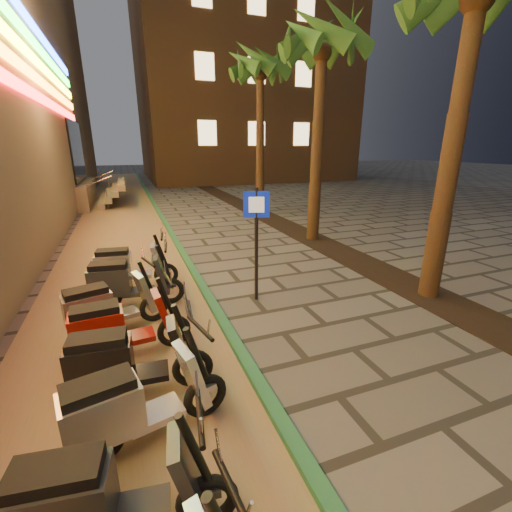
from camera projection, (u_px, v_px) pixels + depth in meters
name	position (u px, v px, depth m)	size (l,w,h in m)	color
ground	(339.00, 396.00, 4.42)	(120.00, 120.00, 0.00)	#474442
parking_strip	(121.00, 234.00, 12.44)	(3.40, 60.00, 0.01)	#8C7251
green_curb	(169.00, 229.00, 13.00)	(0.18, 60.00, 0.10)	#276840
planting_strip	(346.00, 255.00, 10.08)	(1.20, 40.00, 0.02)	black
apartment_block	(236.00, 40.00, 32.08)	(18.00, 16.06, 25.00)	brown
palm_c	(322.00, 52.00, 10.10)	(2.97, 3.02, 6.91)	#472D19
palm_d	(260.00, 75.00, 14.48)	(2.97, 3.02, 7.16)	#472D19
pedestrian_sign	(256.00, 229.00, 6.75)	(0.50, 0.19, 2.33)	black
scooter_3	(100.00, 500.00, 2.60)	(1.70, 0.68, 1.19)	black
scooter_4	(131.00, 406.00, 3.51)	(1.75, 0.83, 1.24)	black
scooter_5	(124.00, 362.00, 4.23)	(1.75, 0.61, 1.23)	black
scooter_6	(118.00, 328.00, 5.04)	(1.72, 0.61, 1.21)	black
scooter_7	(105.00, 307.00, 5.70)	(1.70, 0.87, 1.20)	black
scooter_8	(125.00, 282.00, 6.68)	(1.79, 0.71, 1.25)	black
scooter_9	(127.00, 266.00, 7.58)	(1.75, 0.69, 1.23)	black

